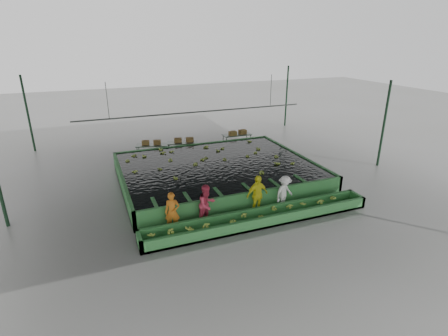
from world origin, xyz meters
name	(u,v)px	position (x,y,z in m)	size (l,w,h in m)	color
ground	(228,190)	(0.00, 0.00, 0.00)	(80.00, 80.00, 0.00)	slate
shed_roof	(228,89)	(0.00, 0.00, 5.00)	(20.00, 22.00, 0.04)	gray
shed_posts	(228,142)	(0.00, 0.00, 2.50)	(20.00, 22.00, 5.00)	#16311E
flotation_tank	(217,171)	(0.00, 1.50, 0.45)	(10.00, 8.00, 0.90)	#347D3B
tank_water	(217,164)	(0.00, 1.50, 0.85)	(9.70, 7.70, 0.00)	black
sorting_trough	(261,218)	(0.00, -3.60, 0.25)	(10.00, 1.00, 0.50)	#347D3B
cableway_rail	(196,112)	(0.00, 5.00, 3.00)	(0.08, 0.08, 14.00)	#59605B
rail_hanger_left	(107,101)	(-5.00, 5.00, 4.00)	(0.04, 0.04, 2.00)	#59605B
rail_hanger_right	(271,91)	(5.00, 5.00, 4.00)	(0.04, 0.04, 2.00)	#59605B
worker_a	(172,212)	(-3.49, -2.80, 0.81)	(0.59, 0.39, 1.62)	orange
worker_b	(207,205)	(-2.05, -2.80, 0.86)	(0.84, 0.65, 1.72)	#D03653
worker_c	(257,195)	(0.22, -2.80, 0.90)	(1.05, 0.44, 1.79)	yellow
worker_d	(284,192)	(1.58, -2.80, 0.78)	(1.01, 0.58, 1.57)	white
packing_table_left	(152,151)	(-2.59, 6.29, 0.44)	(1.95, 0.78, 0.89)	#59605B
packing_table_mid	(183,149)	(-0.67, 6.11, 0.44)	(1.95, 0.78, 0.89)	#59605B
packing_table_right	(237,140)	(3.36, 6.58, 0.45)	(1.96, 0.78, 0.89)	#59605B
box_stack_left	(151,144)	(-2.59, 6.37, 0.89)	(1.16, 0.32, 0.25)	brown
box_stack_mid	(184,142)	(-0.54, 6.15, 0.89)	(1.22, 0.34, 0.26)	brown
box_stack_right	(238,134)	(3.39, 6.51, 0.89)	(1.30, 0.36, 0.28)	brown
floating_bananas	(212,160)	(0.00, 2.30, 0.85)	(8.94, 6.10, 0.12)	#91AF3B
trough_bananas	(261,214)	(0.00, -3.60, 0.40)	(9.10, 0.61, 0.12)	#91AF3B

